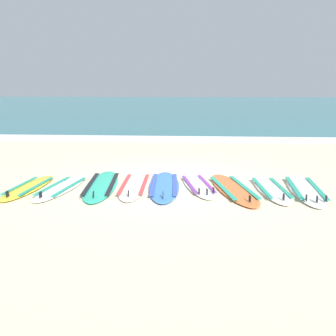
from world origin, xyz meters
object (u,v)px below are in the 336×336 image
object	(u,v)px
surfboard_0	(29,187)
surfboard_1	(62,188)
surfboard_5	(198,185)
surfboard_2	(102,185)
surfboard_3	(134,185)
surfboard_6	(233,189)
surfboard_8	(305,189)
surfboard_4	(164,186)
surfboard_7	(271,189)

from	to	relation	value
surfboard_0	surfboard_1	bearing A→B (deg)	1.74
surfboard_0	surfboard_5	bearing A→B (deg)	6.45
surfboard_2	surfboard_3	world-z (taller)	same
surfboard_6	surfboard_8	size ratio (longest dim) A/B	1.03
surfboard_1	surfboard_8	bearing A→B (deg)	2.39
surfboard_4	surfboard_6	distance (m)	1.41
surfboard_3	surfboard_7	xyz separation A→B (m)	(2.79, -0.09, 0.00)
surfboard_2	surfboard_3	distance (m)	0.69
surfboard_4	surfboard_5	size ratio (longest dim) A/B	1.20
surfboard_4	surfboard_5	distance (m)	0.70
surfboard_2	surfboard_5	size ratio (longest dim) A/B	1.25
surfboard_0	surfboard_2	world-z (taller)	same
surfboard_1	surfboard_4	size ratio (longest dim) A/B	0.85
surfboard_7	surfboard_6	bearing A→B (deg)	-177.51
surfboard_5	surfboard_6	distance (m)	0.74
surfboard_6	surfboard_8	bearing A→B (deg)	1.86
surfboard_2	surfboard_7	xyz separation A→B (m)	(3.48, -0.07, 0.00)
surfboard_2	surfboard_0	bearing A→B (deg)	-168.94
surfboard_1	surfboard_3	world-z (taller)	same
surfboard_5	surfboard_8	distance (m)	2.15
surfboard_2	surfboard_5	xyz separation A→B (m)	(2.01, 0.11, 0.00)
surfboard_1	surfboard_5	xyz separation A→B (m)	(2.78, 0.37, 0.00)
surfboard_5	surfboard_7	bearing A→B (deg)	-6.96
surfboard_7	surfboard_4	bearing A→B (deg)	177.09
surfboard_0	surfboard_3	distance (m)	2.16
surfboard_6	surfboard_4	bearing A→B (deg)	174.20
surfboard_0	surfboard_7	bearing A→B (deg)	2.47
surfboard_0	surfboard_2	distance (m)	1.47
surfboard_0	surfboard_1	world-z (taller)	same
surfboard_0	surfboard_3	world-z (taller)	same
surfboard_1	surfboard_8	world-z (taller)	same
surfboard_5	surfboard_8	world-z (taller)	same
surfboard_0	surfboard_7	xyz separation A→B (m)	(4.92, 0.21, -0.00)
surfboard_1	surfboard_2	world-z (taller)	same
surfboard_2	surfboard_4	world-z (taller)	same
surfboard_8	surfboard_5	bearing A→B (deg)	175.60
surfboard_3	surfboard_5	xyz separation A→B (m)	(1.32, 0.09, 0.00)
surfboard_3	surfboard_4	world-z (taller)	same
surfboard_1	surfboard_6	size ratio (longest dim) A/B	0.83
surfboard_6	surfboard_8	distance (m)	1.44
surfboard_2	surfboard_4	xyz separation A→B (m)	(1.31, 0.04, 0.00)
surfboard_8	surfboard_2	bearing A→B (deg)	179.22
surfboard_1	surfboard_7	xyz separation A→B (m)	(4.24, 0.19, -0.00)
surfboard_5	surfboard_6	size ratio (longest dim) A/B	0.81
surfboard_3	surfboard_4	size ratio (longest dim) A/B	0.92
surfboard_1	surfboard_5	world-z (taller)	same
surfboard_0	surfboard_8	xyz separation A→B (m)	(5.60, 0.23, 0.00)
surfboard_0	surfboard_6	world-z (taller)	same
surfboard_3	surfboard_6	world-z (taller)	same
surfboard_6	surfboard_7	size ratio (longest dim) A/B	1.17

